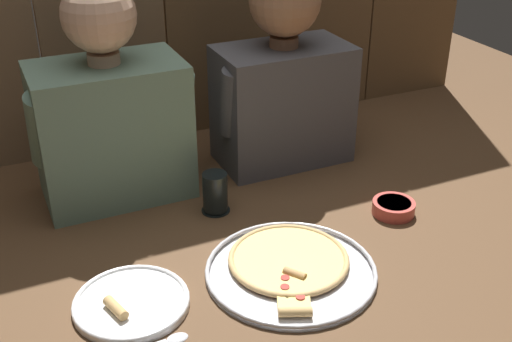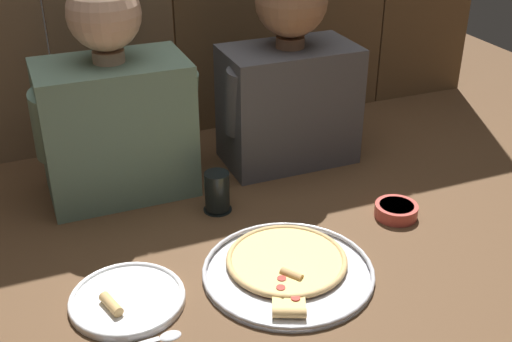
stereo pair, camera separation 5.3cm
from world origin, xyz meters
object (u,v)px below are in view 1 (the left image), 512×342
Objects in this scene: dinner_plate at (131,302)px; diner_right at (283,73)px; diner_left at (109,104)px; pizza_tray at (290,266)px; drinking_glass at (215,193)px; dipping_bowl at (394,207)px.

dinner_plate is 0.42× the size of diner_right.
diner_left is 0.50m from diner_right.
pizza_tray is 3.54× the size of drinking_glass.
dipping_bowl is at bearing -33.03° from diner_left.
drinking_glass is 0.35m from diner_left.
drinking_glass reaches higher than dipping_bowl.
dipping_bowl is at bearing -73.24° from diner_right.
diner_left reaches higher than dipping_bowl.
drinking_glass is at bearing 153.92° from dipping_bowl.
diner_left reaches higher than pizza_tray.
pizza_tray is 0.36m from dinner_plate.
drinking_glass reaches higher than pizza_tray.
pizza_tray is 3.51× the size of dipping_bowl.
drinking_glass reaches higher than dinner_plate.
drinking_glass is at bearing -145.49° from diner_right.
diner_left is at bearing 79.05° from dinner_plate.
dipping_bowl is (0.41, -0.20, -0.03)m from drinking_glass.
pizza_tray is at bearing -4.53° from dinner_plate.
diner_left is at bearing 117.63° from pizza_tray.
drinking_glass is (-0.06, 0.31, 0.04)m from pizza_tray.
dipping_bowl is (0.71, 0.08, 0.01)m from dinner_plate.
diner_left reaches higher than dinner_plate.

